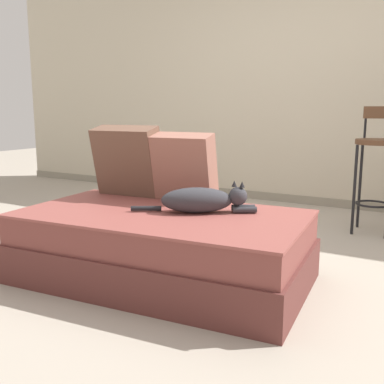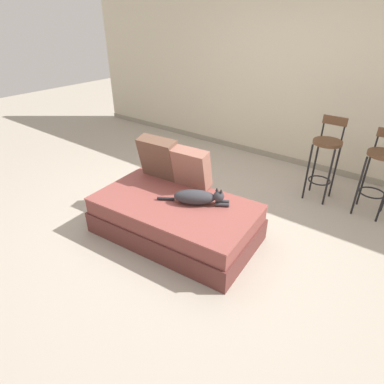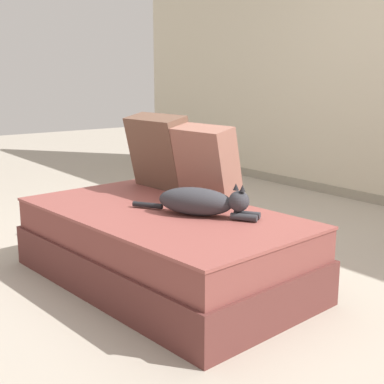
# 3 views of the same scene
# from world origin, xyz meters

# --- Properties ---
(ground_plane) EXTENTS (16.00, 16.00, 0.00)m
(ground_plane) POSITION_xyz_m (0.00, 0.00, 0.00)
(ground_plane) COLOR #A89E8E
(ground_plane) RESTS_ON ground
(couch) EXTENTS (1.77, 1.08, 0.42)m
(couch) POSITION_xyz_m (0.00, -0.40, 0.21)
(couch) COLOR brown
(couch) RESTS_ON ground
(throw_pillow_corner) EXTENTS (0.49, 0.30, 0.49)m
(throw_pillow_corner) POSITION_xyz_m (-0.50, -0.07, 0.66)
(throw_pillow_corner) COLOR brown
(throw_pillow_corner) RESTS_ON couch
(throw_pillow_middle) EXTENTS (0.45, 0.27, 0.45)m
(throw_pillow_middle) POSITION_xyz_m (-0.07, -0.03, 0.64)
(throw_pillow_middle) COLOR #936051
(throw_pillow_middle) RESTS_ON couch
(cat) EXTENTS (0.68, 0.41, 0.19)m
(cat) POSITION_xyz_m (0.21, -0.29, 0.49)
(cat) COLOR #333338
(cat) RESTS_ON couch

